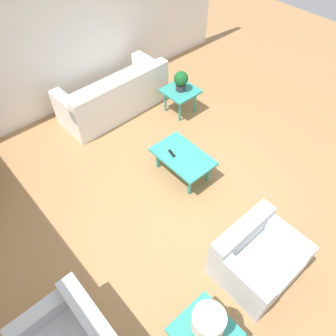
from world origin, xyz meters
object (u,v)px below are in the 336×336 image
(potted_plant, at_px, (181,80))
(side_table_lamp, at_px, (205,334))
(coffee_table, at_px, (183,158))
(table_lamp, at_px, (208,322))
(armchair, at_px, (256,258))
(side_table_plant, at_px, (181,93))
(sofa, at_px, (115,97))

(potted_plant, bearing_deg, side_table_lamp, 140.31)
(side_table_lamp, relative_size, potted_plant, 1.57)
(coffee_table, distance_m, table_lamp, 2.51)
(coffee_table, bearing_deg, table_lamp, 141.66)
(armchair, relative_size, side_table_plant, 1.66)
(sofa, distance_m, side_table_lamp, 4.28)
(sofa, relative_size, coffee_table, 2.18)
(sofa, distance_m, table_lamp, 4.30)
(sofa, xyz_separation_m, coffee_table, (-1.98, 0.15, 0.05))
(sofa, relative_size, table_lamp, 4.49)
(side_table_lamp, bearing_deg, potted_plant, -39.69)
(armchair, bearing_deg, side_table_lamp, -169.76)
(armchair, height_order, coffee_table, armchair)
(side_table_plant, bearing_deg, coffee_table, 138.17)
(side_table_plant, relative_size, table_lamp, 1.28)
(side_table_lamp, bearing_deg, armchair, -80.07)
(table_lamp, bearing_deg, sofa, -23.27)
(armchair, distance_m, coffee_table, 1.81)
(sofa, relative_size, side_table_plant, 3.52)
(armchair, bearing_deg, sofa, 81.29)
(armchair, xyz_separation_m, side_table_plant, (2.92, -1.49, 0.13))
(side_table_plant, bearing_deg, side_table_lamp, 140.31)
(side_table_lamp, bearing_deg, table_lamp, 45.00)
(armchair, relative_size, side_table_lamp, 1.66)
(potted_plant, bearing_deg, sofa, 47.48)
(side_table_plant, xyz_separation_m, potted_plant, (0.00, 0.00, 0.27))
(side_table_lamp, bearing_deg, sofa, -23.27)
(sofa, height_order, side_table_lamp, sofa)
(potted_plant, bearing_deg, side_table_plant, -90.00)
(sofa, bearing_deg, coffee_table, 84.33)
(sofa, relative_size, armchair, 2.13)
(side_table_plant, height_order, side_table_lamp, same)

